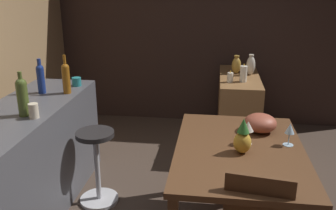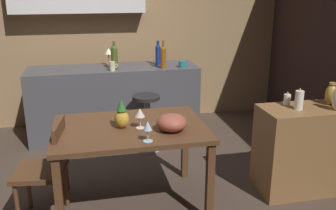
{
  "view_description": "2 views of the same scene",
  "coord_description": "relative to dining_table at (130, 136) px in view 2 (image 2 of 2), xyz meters",
  "views": [
    {
      "loc": [
        -2.3,
        -0.03,
        1.86
      ],
      "look_at": [
        0.61,
        0.35,
        0.85
      ],
      "focal_mm": 39.3,
      "sensor_mm": 36.0,
      "label": 1
    },
    {
      "loc": [
        -0.26,
        -3.21,
        1.88
      ],
      "look_at": [
        0.52,
        0.34,
        0.72
      ],
      "focal_mm": 40.62,
      "sensor_mm": 36.0,
      "label": 2
    }
  ],
  "objects": [
    {
      "name": "wine_bottle_cobalt",
      "position": [
        0.58,
        1.71,
        0.39
      ],
      "size": [
        0.07,
        0.07,
        0.31
      ],
      "color": "navy",
      "rests_on": "kitchen_counter"
    },
    {
      "name": "cup_teal",
      "position": [
        0.84,
        1.49,
        0.29
      ],
      "size": [
        0.12,
        0.09,
        0.08
      ],
      "color": "teal",
      "rests_on": "kitchen_counter"
    },
    {
      "name": "pillar_candle_tall",
      "position": [
        1.49,
        -0.1,
        0.25
      ],
      "size": [
        0.07,
        0.07,
        0.2
      ],
      "color": "white",
      "rests_on": "sideboard_cabinet"
    },
    {
      "name": "wine_glass_left",
      "position": [
        0.1,
        -0.34,
        0.21
      ],
      "size": [
        0.07,
        0.07,
        0.16
      ],
      "color": "silver",
      "rests_on": "dining_table"
    },
    {
      "name": "dining_table",
      "position": [
        0.0,
        0.0,
        0.0
      ],
      "size": [
        1.28,
        0.89,
        0.74
      ],
      "color": "#56351E",
      "rests_on": "ground_plane"
    },
    {
      "name": "wine_bottle_amber",
      "position": [
        0.6,
        1.48,
        0.4
      ],
      "size": [
        0.07,
        0.07,
        0.34
      ],
      "color": "#8C5114",
      "rests_on": "kitchen_counter"
    },
    {
      "name": "bar_stool",
      "position": [
        0.32,
        1.16,
        -0.3
      ],
      "size": [
        0.34,
        0.34,
        0.66
      ],
      "color": "#262323",
      "rests_on": "ground_plane"
    },
    {
      "name": "pillar_candle_short",
      "position": [
        1.46,
        0.03,
        0.22
      ],
      "size": [
        0.06,
        0.06,
        0.13
      ],
      "color": "white",
      "rests_on": "sideboard_cabinet"
    },
    {
      "name": "wine_bottle_olive",
      "position": [
        0.01,
        1.58,
        0.4
      ],
      "size": [
        0.08,
        0.08,
        0.33
      ],
      "color": "#475623",
      "rests_on": "kitchen_counter"
    },
    {
      "name": "chair_near_window",
      "position": [
        -0.68,
        -0.06,
        -0.18
      ],
      "size": [
        0.45,
        0.45,
        0.85
      ],
      "color": "#56351E",
      "rests_on": "ground_plane"
    },
    {
      "name": "vase_brass",
      "position": [
        1.85,
        -0.04,
        0.27
      ],
      "size": [
        0.11,
        0.11,
        0.21
      ],
      "color": "#B78C38",
      "rests_on": "sideboard_cabinet"
    },
    {
      "name": "sideboard_cabinet",
      "position": [
        1.73,
        -0.08,
        -0.24
      ],
      "size": [
        1.1,
        0.44,
        0.82
      ],
      "primitive_type": "cube",
      "color": "olive",
      "rests_on": "ground_plane"
    },
    {
      "name": "counter_lamp",
      "position": [
        -0.04,
        1.86,
        0.4
      ],
      "size": [
        0.11,
        0.11,
        0.21
      ],
      "color": "#A58447",
      "rests_on": "kitchen_counter"
    },
    {
      "name": "fruit_bowl",
      "position": [
        0.33,
        -0.17,
        0.16
      ],
      "size": [
        0.25,
        0.25,
        0.14
      ],
      "primitive_type": "ellipsoid",
      "color": "#9E4C38",
      "rests_on": "dining_table"
    },
    {
      "name": "kitchen_counter",
      "position": [
        -0.0,
        1.68,
        -0.2
      ],
      "size": [
        2.1,
        0.6,
        0.9
      ],
      "primitive_type": "cube",
      "color": "#4C4C51",
      "rests_on": "ground_plane"
    },
    {
      "name": "pineapple_centerpiece",
      "position": [
        -0.07,
        -0.01,
        0.19
      ],
      "size": [
        0.12,
        0.12,
        0.25
      ],
      "color": "gold",
      "rests_on": "dining_table"
    },
    {
      "name": "wine_glass_right",
      "position": [
        0.08,
        -0.05,
        0.22
      ],
      "size": [
        0.08,
        0.08,
        0.17
      ],
      "color": "silver",
      "rests_on": "dining_table"
    },
    {
      "name": "wall_kitchen_back",
      "position": [
        -0.13,
        2.3,
        0.76
      ],
      "size": [
        5.2,
        0.33,
        2.6
      ],
      "color": "#9E7A51",
      "rests_on": "ground_plane"
    },
    {
      "name": "cup_cream",
      "position": [
        -0.02,
        1.48,
        0.3
      ],
      "size": [
        0.11,
        0.07,
        0.11
      ],
      "color": "beige",
      "rests_on": "kitchen_counter"
    },
    {
      "name": "ground_plane",
      "position": [
        -0.07,
        0.22,
        -0.65
      ],
      "size": [
        9.0,
        9.0,
        0.0
      ],
      "primitive_type": "plane",
      "color": "#47382D"
    }
  ]
}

